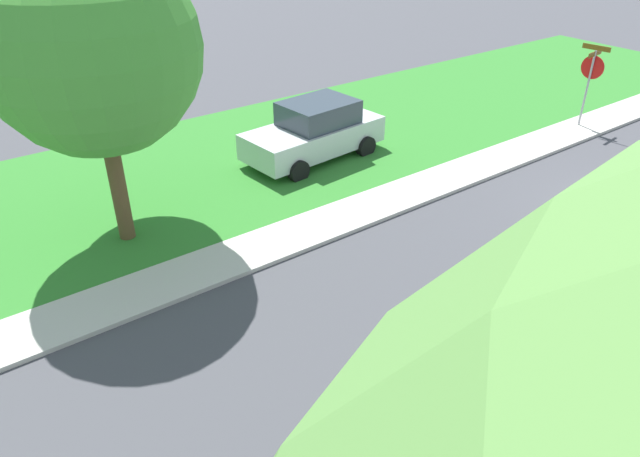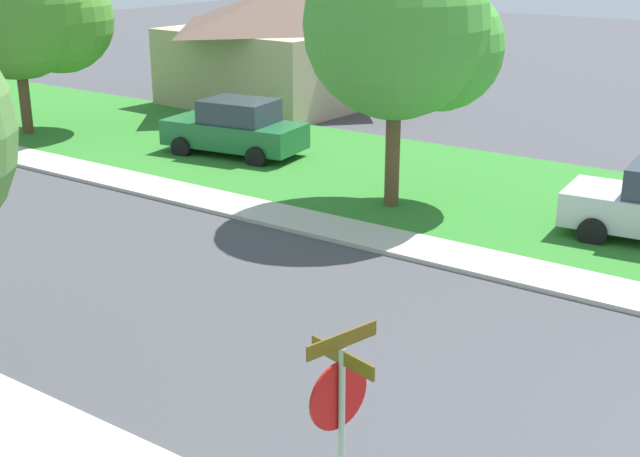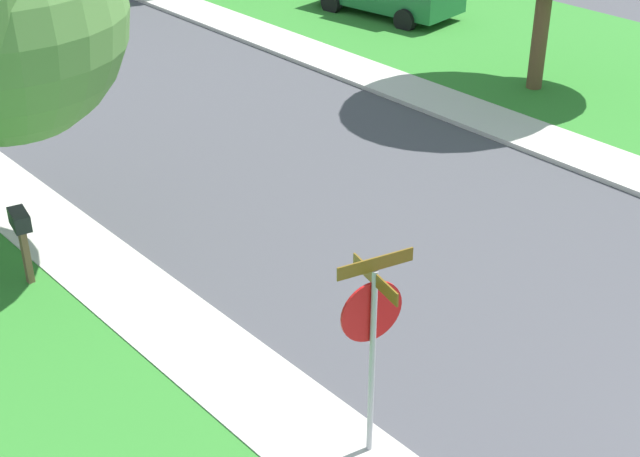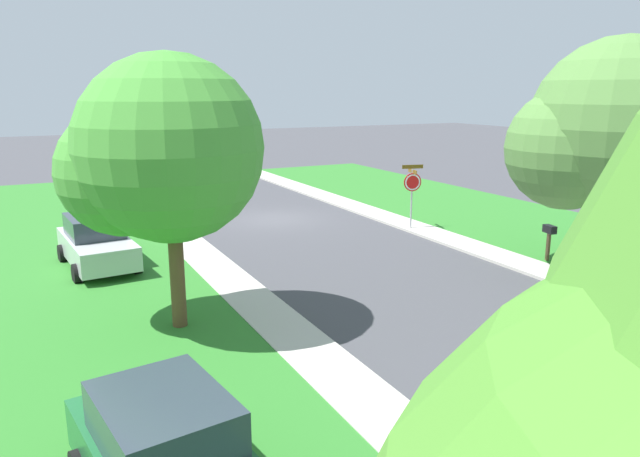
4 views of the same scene
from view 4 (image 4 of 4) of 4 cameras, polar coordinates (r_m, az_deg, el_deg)
ground_plane at (r=27.06m, az=-4.49°, el=0.91°), size 120.00×120.00×0.00m
sidewalk_east at (r=14.71m, az=-3.46°, el=-9.69°), size 1.40×56.00×0.10m
lawn_east at (r=13.73m, az=-22.21°, el=-12.52°), size 8.00×56.00×0.08m
sidewalk_west at (r=20.13m, az=21.96°, el=-4.26°), size 1.40×56.00×0.10m
stop_sign_near_corner at (r=29.65m, az=-16.74°, el=5.18°), size 0.92×0.92×2.77m
stop_sign_far_corner at (r=24.81m, az=8.93°, el=4.09°), size 0.90×0.90×2.77m
car_silver_near_corner at (r=20.76m, az=-20.85°, el=-1.28°), size 2.32×4.44×1.76m
tree_corner_large at (r=14.31m, az=-15.45°, el=6.89°), size 4.73×4.40×6.66m
tree_sidewalk_mid at (r=20.34m, az=26.02°, el=8.36°), size 5.88×5.47×7.42m
mailbox at (r=21.45m, az=21.33°, el=-0.50°), size 0.33×0.52×1.31m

